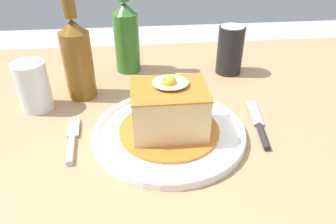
{
  "coord_description": "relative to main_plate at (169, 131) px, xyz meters",
  "views": [
    {
      "loc": [
        -0.1,
        -0.55,
        1.11
      ],
      "look_at": [
        -0.04,
        -0.06,
        0.79
      ],
      "focal_mm": 33.32,
      "sensor_mm": 36.0,
      "label": 1
    }
  ],
  "objects": [
    {
      "name": "dining_table",
      "position": [
        0.04,
        0.08,
        -0.11
      ],
      "size": [
        1.48,
        0.82,
        0.75
      ],
      "color": "#A87F56",
      "rests_on": "ground_plane"
    },
    {
      "name": "main_plate",
      "position": [
        0.0,
        0.0,
        0.0
      ],
      "size": [
        0.29,
        0.29,
        0.02
      ],
      "color": "white",
      "rests_on": "dining_table"
    },
    {
      "name": "sandwich_meal",
      "position": [
        0.0,
        0.0,
        0.05
      ],
      "size": [
        0.19,
        0.19,
        0.12
      ],
      "color": "#C66B23",
      "rests_on": "main_plate"
    },
    {
      "name": "fork",
      "position": [
        -0.18,
        -0.01,
        -0.0
      ],
      "size": [
        0.03,
        0.14,
        0.01
      ],
      "color": "silver",
      "rests_on": "dining_table"
    },
    {
      "name": "knife",
      "position": [
        0.18,
        -0.01,
        -0.0
      ],
      "size": [
        0.04,
        0.17,
        0.01
      ],
      "color": "#262628",
      "rests_on": "dining_table"
    },
    {
      "name": "soda_can",
      "position": [
        0.19,
        0.26,
        0.05
      ],
      "size": [
        0.07,
        0.07,
        0.12
      ],
      "color": "black",
      "rests_on": "dining_table"
    },
    {
      "name": "beer_bottle_amber",
      "position": [
        -0.18,
        0.17,
        0.09
      ],
      "size": [
        0.06,
        0.06,
        0.27
      ],
      "color": "brown",
      "rests_on": "dining_table"
    },
    {
      "name": "beer_bottle_green",
      "position": [
        -0.08,
        0.3,
        0.09
      ],
      "size": [
        0.06,
        0.06,
        0.27
      ],
      "color": "#2D6B23",
      "rests_on": "dining_table"
    },
    {
      "name": "drinking_glass",
      "position": [
        -0.27,
        0.13,
        0.04
      ],
      "size": [
        0.07,
        0.07,
        0.1
      ],
      "color": "#3F2314",
      "rests_on": "dining_table"
    }
  ]
}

